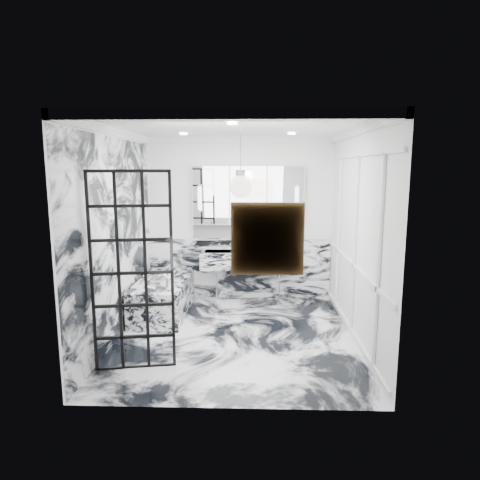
{
  "coord_description": "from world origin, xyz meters",
  "views": [
    {
      "loc": [
        0.25,
        -5.58,
        2.29
      ],
      "look_at": [
        0.05,
        0.5,
        1.26
      ],
      "focal_mm": 32.0,
      "sensor_mm": 36.0,
      "label": 1
    }
  ],
  "objects_px": {
    "crittall_door": "(132,273)",
    "trough_sink": "(248,260)",
    "bathtub": "(164,296)",
    "mirror_cabinet": "(248,195)"
  },
  "relations": [
    {
      "from": "mirror_cabinet",
      "to": "crittall_door",
      "type": "bearing_deg",
      "value": -114.91
    },
    {
      "from": "trough_sink",
      "to": "mirror_cabinet",
      "type": "relative_size",
      "value": 0.84
    },
    {
      "from": "crittall_door",
      "to": "trough_sink",
      "type": "distance_m",
      "value": 2.86
    },
    {
      "from": "crittall_door",
      "to": "bathtub",
      "type": "relative_size",
      "value": 1.37
    },
    {
      "from": "trough_sink",
      "to": "mirror_cabinet",
      "type": "distance_m",
      "value": 1.1
    },
    {
      "from": "crittall_door",
      "to": "bathtub",
      "type": "distance_m",
      "value": 2.06
    },
    {
      "from": "bathtub",
      "to": "crittall_door",
      "type": "bearing_deg",
      "value": -87.88
    },
    {
      "from": "mirror_cabinet",
      "to": "bathtub",
      "type": "relative_size",
      "value": 1.15
    },
    {
      "from": "crittall_door",
      "to": "mirror_cabinet",
      "type": "bearing_deg",
      "value": 55.8
    },
    {
      "from": "trough_sink",
      "to": "bathtub",
      "type": "relative_size",
      "value": 0.97
    }
  ]
}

